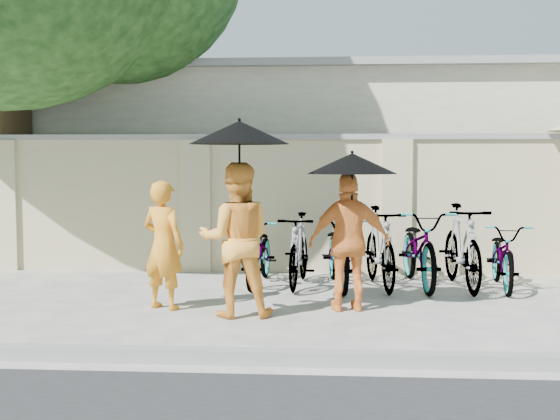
{
  "coord_description": "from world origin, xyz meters",
  "views": [
    {
      "loc": [
        0.99,
        -7.39,
        1.69
      ],
      "look_at": [
        0.42,
        0.91,
        1.1
      ],
      "focal_mm": 45.0,
      "sensor_mm": 36.0,
      "label": 1
    }
  ],
  "objects": [
    {
      "name": "ground",
      "position": [
        0.0,
        0.0,
        0.0
      ],
      "size": [
        80.0,
        80.0,
        0.0
      ],
      "primitive_type": "plane",
      "color": "beige"
    },
    {
      "name": "kerb",
      "position": [
        0.0,
        -1.7,
        0.06
      ],
      "size": [
        40.0,
        0.16,
        0.12
      ],
      "primitive_type": "cube",
      "color": "gray",
      "rests_on": "ground"
    },
    {
      "name": "compound_wall",
      "position": [
        1.0,
        3.2,
        1.0
      ],
      "size": [
        20.0,
        0.3,
        2.0
      ],
      "primitive_type": "cube",
      "color": "#C4B48D",
      "rests_on": "ground"
    },
    {
      "name": "building_behind",
      "position": [
        2.0,
        7.0,
        1.6
      ],
      "size": [
        14.0,
        6.0,
        3.2
      ],
      "primitive_type": "cube",
      "color": "beige",
      "rests_on": "ground"
    },
    {
      "name": "monk_left",
      "position": [
        -0.87,
        0.4,
        0.73
      ],
      "size": [
        0.63,
        0.54,
        1.46
      ],
      "primitive_type": "imported",
      "rotation": [
        0.0,
        0.0,
        2.71
      ],
      "color": "orange",
      "rests_on": "ground"
    },
    {
      "name": "monk_center",
      "position": [
        -0.0,
        0.09,
        0.83
      ],
      "size": [
        0.88,
        0.72,
        1.67
      ],
      "primitive_type": "imported",
      "rotation": [
        0.0,
        0.0,
        3.26
      ],
      "color": "#FFA637",
      "rests_on": "ground"
    },
    {
      "name": "parasol_center",
      "position": [
        0.05,
        0.01,
        1.98
      ],
      "size": [
        1.07,
        1.07,
        1.16
      ],
      "color": "black",
      "rests_on": "ground"
    },
    {
      "name": "monk_right",
      "position": [
        1.23,
        0.44,
        0.78
      ],
      "size": [
        0.95,
        0.49,
        1.55
      ],
      "primitive_type": "imported",
      "rotation": [
        0.0,
        0.0,
        3.27
      ],
      "color": "orange",
      "rests_on": "ground"
    },
    {
      "name": "parasol_right",
      "position": [
        1.25,
        0.36,
        1.66
      ],
      "size": [
        0.99,
        0.99,
        0.89
      ],
      "color": "black",
      "rests_on": "ground"
    },
    {
      "name": "bike_0",
      "position": [
        0.06,
        2.04,
        0.45
      ],
      "size": [
        0.71,
        1.75,
        0.9
      ],
      "primitive_type": "imported",
      "rotation": [
        0.0,
        0.0,
        -0.07
      ],
      "color": "gray",
      "rests_on": "ground"
    },
    {
      "name": "bike_1",
      "position": [
        0.6,
        1.92,
        0.49
      ],
      "size": [
        0.61,
        1.67,
        0.98
      ],
      "primitive_type": "imported",
      "rotation": [
        0.0,
        0.0,
        -0.09
      ],
      "color": "gray",
      "rests_on": "ground"
    },
    {
      "name": "bike_2",
      "position": [
        1.14,
        1.91,
        0.48
      ],
      "size": [
        0.83,
        1.87,
        0.95
      ],
      "primitive_type": "imported",
      "rotation": [
        0.0,
        0.0,
        0.11
      ],
      "color": "gray",
      "rests_on": "ground"
    },
    {
      "name": "bike_3",
      "position": [
        1.68,
        1.89,
        0.54
      ],
      "size": [
        0.73,
        1.84,
        1.08
      ],
      "primitive_type": "imported",
      "rotation": [
        0.0,
        0.0,
        0.13
      ],
      "color": "gray",
      "rests_on": "ground"
    },
    {
      "name": "bike_4",
      "position": [
        2.22,
        2.01,
        0.52
      ],
      "size": [
        0.83,
        2.02,
        1.04
      ],
      "primitive_type": "imported",
      "rotation": [
        0.0,
        0.0,
        0.07
      ],
      "color": "gray",
      "rests_on": "ground"
    },
    {
      "name": "bike_5",
      "position": [
        2.75,
        1.92,
        0.56
      ],
      "size": [
        0.64,
        1.88,
        1.11
      ],
      "primitive_type": "imported",
      "rotation": [
        0.0,
        0.0,
        0.06
      ],
      "color": "gray",
      "rests_on": "ground"
    },
    {
      "name": "bike_6",
      "position": [
        3.29,
        1.93,
        0.44
      ],
      "size": [
        0.74,
        1.72,
        0.88
      ],
      "primitive_type": "imported",
      "rotation": [
        0.0,
        0.0,
        -0.1
      ],
      "color": "gray",
      "rests_on": "ground"
    }
  ]
}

